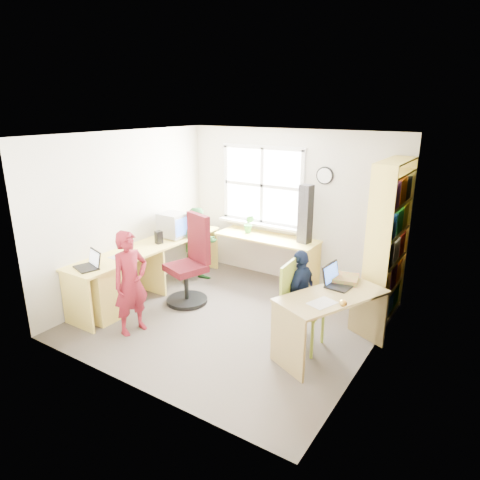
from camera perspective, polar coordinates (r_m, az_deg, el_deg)
The scene contains 19 objects.
room at distance 5.40m, azimuth -0.78°, elevation 1.26°, with size 3.64×3.44×2.44m.
l_desk at distance 6.18m, azimuth -13.02°, elevation -4.53°, with size 2.38×2.95×0.75m.
right_desk at distance 4.94m, azimuth 12.04°, elevation -9.28°, with size 1.06×1.40×0.73m.
bookshelf at distance 5.80m, azimuth 19.05°, elevation -0.77°, with size 0.30×1.02×2.10m.
swivel_chair at distance 6.14m, azimuth -6.54°, elevation -3.38°, with size 0.75×0.75×1.28m.
wooden_chair at distance 5.04m, azimuth 7.61°, elevation -8.21°, with size 0.47×0.47×1.02m.
crt_monitor at distance 6.74m, azimuth -8.90°, elevation 1.98°, with size 0.40×0.36×0.39m.
laptop_left at distance 5.77m, azimuth -19.41°, elevation -3.01°, with size 0.38×0.35×0.22m.
laptop_right at distance 5.10m, azimuth 12.77°, elevation -5.25°, with size 0.33×0.38×0.25m.
speaker_a at distance 6.49m, azimuth -10.78°, elevation 0.35°, with size 0.12×0.12×0.19m.
speaker_b at distance 6.96m, azimuth -7.85°, elevation 1.61°, with size 0.11×0.11×0.18m.
cd_tower at distance 6.40m, azimuth 8.71°, elevation 3.42°, with size 0.20×0.19×0.88m.
game_box at distance 5.24m, azimuth 13.80°, elevation -5.03°, with size 0.36×0.36×0.06m.
paper_a at distance 6.09m, azimuth -15.70°, elevation -2.09°, with size 0.21×0.29×0.00m.
paper_b at distance 4.64m, azimuth 10.89°, elevation -8.25°, with size 0.29×0.34×0.00m.
potted_plant at distance 6.89m, azimuth 1.20°, elevation 2.13°, with size 0.17×0.13×0.30m, color #337D32.
person_red at distance 5.42m, azimuth -14.37°, elevation -5.53°, with size 0.48×0.31×1.31m, color maroon.
person_green at distance 6.83m, azimuth -5.44°, elevation -0.66°, with size 0.59×0.46×1.21m, color #2A6A2E.
person_navy at distance 5.29m, azimuth 8.05°, elevation -6.98°, with size 0.65×0.27×1.10m, color #131E3D.
Camera 1 is at (2.88, -4.22, 2.73)m, focal length 32.00 mm.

